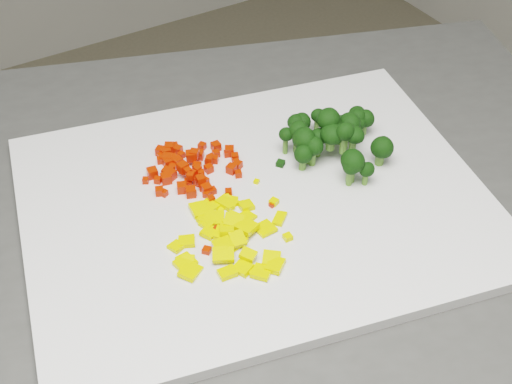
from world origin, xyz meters
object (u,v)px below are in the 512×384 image
carrot_pile (192,164)px  pepper_pile (237,236)px  broccoli_pile (342,135)px  cutting_board (256,203)px

carrot_pile → pepper_pile: carrot_pile is taller
pepper_pile → broccoli_pile: (0.17, 0.06, 0.02)m
cutting_board → broccoli_pile: broccoli_pile is taller
cutting_board → pepper_pile: size_ratio=3.88×
cutting_board → broccoli_pile: bearing=6.0°
cutting_board → carrot_pile: size_ratio=4.50×
cutting_board → pepper_pile: pepper_pile is taller
cutting_board → pepper_pile: bearing=-137.5°
pepper_pile → broccoli_pile: 0.18m
cutting_board → pepper_pile: (-0.05, -0.05, 0.02)m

